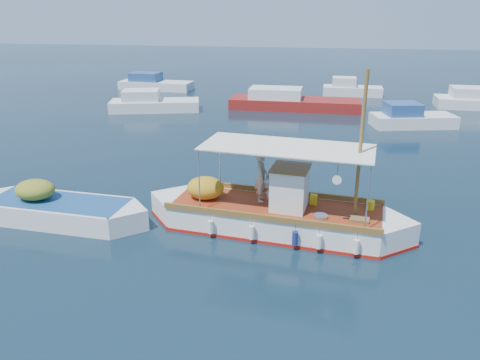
# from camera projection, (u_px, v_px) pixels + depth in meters

# --- Properties ---
(ground) EXTENTS (160.00, 160.00, 0.00)m
(ground) POSITION_uv_depth(u_px,v_px,m) (258.00, 220.00, 17.59)
(ground) COLOR black
(ground) RESTS_ON ground
(fishing_caique) EXTENTS (9.70, 3.52, 5.96)m
(fishing_caique) POSITION_uv_depth(u_px,v_px,m) (274.00, 215.00, 16.71)
(fishing_caique) COLOR white
(fishing_caique) RESTS_ON ground
(dinghy) EXTENTS (7.18, 2.36, 1.75)m
(dinghy) POSITION_uv_depth(u_px,v_px,m) (58.00, 211.00, 17.42)
(dinghy) COLOR white
(dinghy) RESTS_ON ground
(bg_boat_nw) EXTENTS (7.12, 4.03, 1.80)m
(bg_boat_nw) POSITION_uv_depth(u_px,v_px,m) (152.00, 104.00, 35.94)
(bg_boat_nw) COLOR silver
(bg_boat_nw) RESTS_ON ground
(bg_boat_n) EXTENTS (10.07, 2.92, 1.80)m
(bg_boat_n) POSITION_uv_depth(u_px,v_px,m) (290.00, 102.00, 36.61)
(bg_boat_n) COLOR maroon
(bg_boat_n) RESTS_ON ground
(bg_boat_ne) EXTENTS (5.73, 3.37, 1.80)m
(bg_boat_ne) POSITION_uv_depth(u_px,v_px,m) (411.00, 119.00, 31.14)
(bg_boat_ne) COLOR silver
(bg_boat_ne) RESTS_ON ground
(bg_boat_far_w) EXTENTS (7.12, 2.73, 1.80)m
(bg_boat_far_w) POSITION_uv_depth(u_px,v_px,m) (154.00, 84.00, 45.14)
(bg_boat_far_w) COLOR silver
(bg_boat_far_w) RESTS_ON ground
(bg_boat_far_n) EXTENTS (5.22, 2.09, 1.80)m
(bg_boat_far_n) POSITION_uv_depth(u_px,v_px,m) (351.00, 90.00, 42.18)
(bg_boat_far_n) COLOR silver
(bg_boat_far_n) RESTS_ON ground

